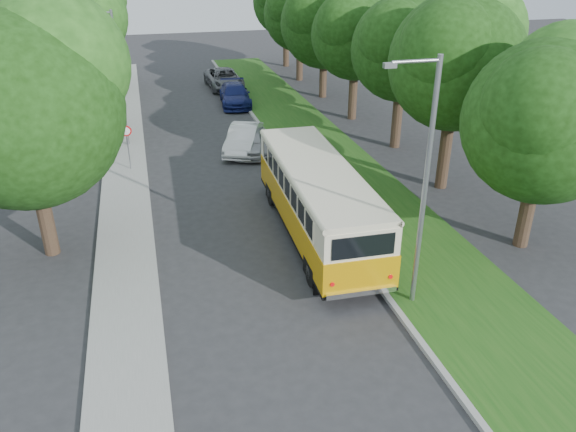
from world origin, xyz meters
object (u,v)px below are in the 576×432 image
object	(u,v)px
vintage_bus	(317,202)
car_silver	(251,142)
car_grey	(224,79)
car_white	(244,139)
car_blue	(235,95)
lamppost_near	(423,180)
lamppost_far	(117,75)

from	to	relation	value
vintage_bus	car_silver	world-z (taller)	vintage_bus
car_silver	car_grey	size ratio (longest dim) A/B	0.72
car_white	car_blue	xyz separation A→B (m)	(1.25, 9.95, -0.00)
car_blue	car_grey	xyz separation A→B (m)	(0.03, 5.28, 0.02)
lamppost_near	car_white	world-z (taller)	lamppost_near
lamppost_far	car_blue	world-z (taller)	lamppost_far
lamppost_far	car_blue	xyz separation A→B (m)	(7.67, 7.40, -3.38)
vintage_bus	car_grey	distance (m)	25.98
car_silver	car_blue	distance (m)	10.42
lamppost_near	lamppost_far	distance (m)	20.53
car_silver	vintage_bus	bearing A→B (deg)	-69.05
vintage_bus	lamppost_near	bearing A→B (deg)	-71.84
car_white	car_grey	bearing A→B (deg)	106.71
car_white	vintage_bus	bearing A→B (deg)	-63.59
lamppost_far	car_grey	xyz separation A→B (m)	(7.70, 12.68, -3.35)
car_blue	car_grey	bearing A→B (deg)	94.67
lamppost_far	car_white	size ratio (longest dim) A/B	1.68
car_silver	car_grey	bearing A→B (deg)	104.39
car_white	lamppost_far	bearing A→B (deg)	179.90
car_silver	lamppost_near	bearing A→B (deg)	-64.40
car_white	lamppost_near	bearing A→B (deg)	-59.65
car_silver	car_blue	size ratio (longest dim) A/B	0.78
lamppost_near	car_silver	world-z (taller)	lamppost_near
car_silver	car_white	size ratio (longest dim) A/B	0.88
car_blue	lamppost_near	bearing A→B (deg)	-82.31
vintage_bus	car_silver	bearing A→B (deg)	94.66
lamppost_near	car_white	distance (m)	16.55
car_blue	vintage_bus	bearing A→B (deg)	-85.94
lamppost_near	lamppost_far	size ratio (longest dim) A/B	1.07
car_grey	car_blue	bearing A→B (deg)	-92.52
car_grey	lamppost_near	bearing A→B (deg)	-90.01
car_silver	car_blue	world-z (taller)	car_blue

